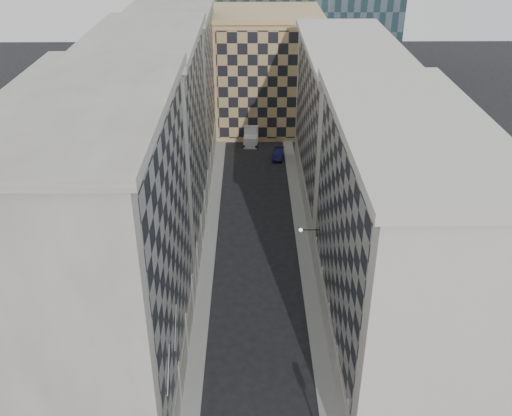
{
  "coord_description": "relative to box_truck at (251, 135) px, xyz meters",
  "views": [
    {
      "loc": [
        -0.58,
        -22.75,
        34.66
      ],
      "look_at": [
        -0.19,
        15.43,
        13.41
      ],
      "focal_mm": 40.0,
      "sensor_mm": 36.0,
      "label": 1
    }
  ],
  "objects": [
    {
      "name": "dark_car",
      "position": [
        3.94,
        -6.21,
        -0.58
      ],
      "size": [
        1.96,
        4.29,
        1.36
      ],
      "primitive_type": "imported",
      "rotation": [
        0.0,
        0.0,
        -0.13
      ],
      "color": "#0F0F37",
      "rests_on": "ground"
    },
    {
      "name": "box_truck",
      "position": [
        0.0,
        0.0,
        0.0
      ],
      "size": [
        2.57,
        5.44,
        2.9
      ],
      "rotation": [
        0.0,
        0.0,
        -0.08
      ],
      "color": "silver",
      "rests_on": "ground"
    },
    {
      "name": "bldg_right_a",
      "position": [
        11.32,
        -46.02,
        9.06
      ],
      "size": [
        10.8,
        26.8,
        20.7
      ],
      "color": "#B8B2A9",
      "rests_on": "ground"
    },
    {
      "name": "sidewalk_west",
      "position": [
        -4.81,
        -31.02,
        -1.19
      ],
      "size": [
        1.5,
        100.0,
        0.15
      ],
      "primitive_type": "cube",
      "color": "gray",
      "rests_on": "ground"
    },
    {
      "name": "tan_block",
      "position": [
        2.44,
        6.87,
        8.17
      ],
      "size": [
        16.8,
        14.8,
        18.8
      ],
      "color": "tan",
      "rests_on": "ground"
    },
    {
      "name": "bldg_left_a",
      "position": [
        -10.44,
        -50.02,
        10.56
      ],
      "size": [
        10.8,
        22.8,
        23.7
      ],
      "color": "gray",
      "rests_on": "ground"
    },
    {
      "name": "flagpoles_left",
      "position": [
        -5.46,
        -55.02,
        6.74
      ],
      "size": [
        0.1,
        6.33,
        2.33
      ],
      "color": "gray",
      "rests_on": "ground"
    },
    {
      "name": "bldg_right_b",
      "position": [
        11.34,
        -19.02,
        8.59
      ],
      "size": [
        10.8,
        28.8,
        19.7
      ],
      "color": "#B8B2A9",
      "rests_on": "ground"
    },
    {
      "name": "bracket_lamp",
      "position": [
        4.82,
        -37.02,
        4.94
      ],
      "size": [
        1.98,
        0.36,
        0.36
      ],
      "color": "black",
      "rests_on": "ground"
    },
    {
      "name": "bldg_left_c",
      "position": [
        -10.44,
        -6.02,
        9.56
      ],
      "size": [
        10.8,
        22.8,
        21.7
      ],
      "color": "gray",
      "rests_on": "ground"
    },
    {
      "name": "bldg_left_b",
      "position": [
        -10.44,
        -28.02,
        10.06
      ],
      "size": [
        10.8,
        22.8,
        22.7
      ],
      "color": "gray",
      "rests_on": "ground"
    },
    {
      "name": "sidewalk_east",
      "position": [
        5.69,
        -31.02,
        -1.19
      ],
      "size": [
        1.5,
        100.0,
        0.15
      ],
      "primitive_type": "cube",
      "color": "gray",
      "rests_on": "ground"
    }
  ]
}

